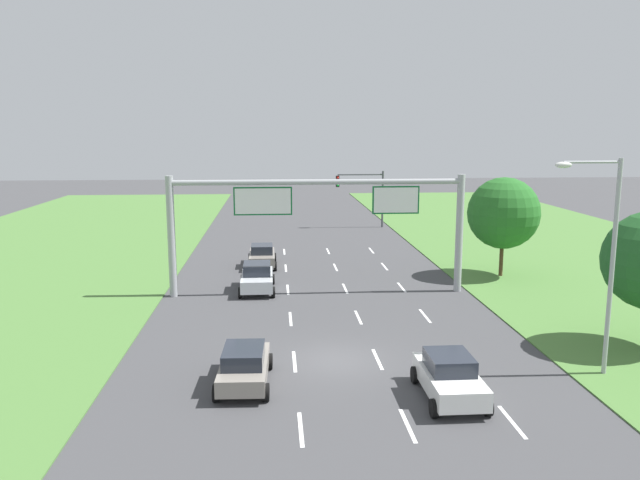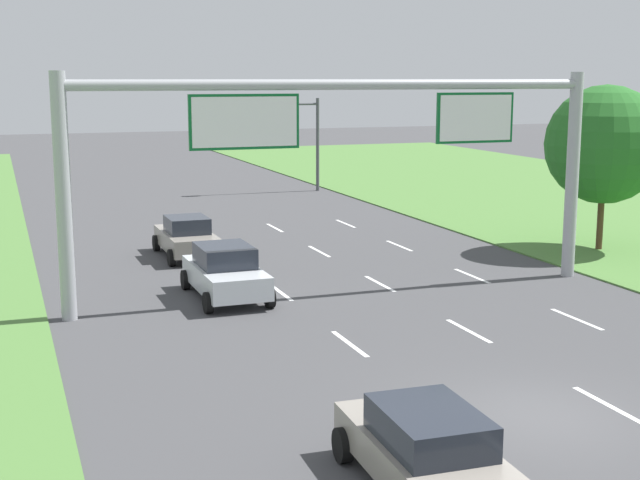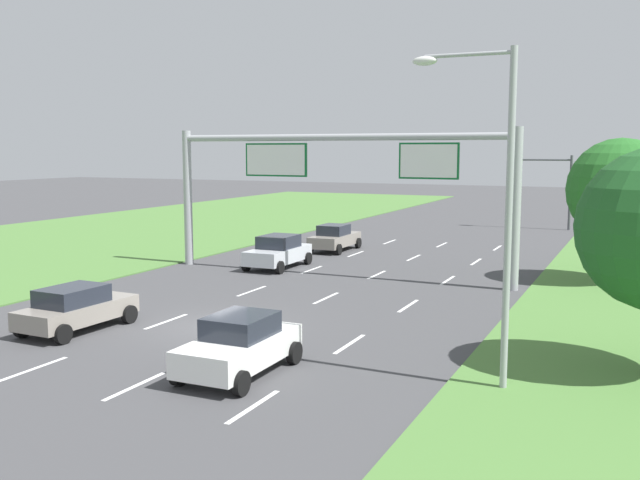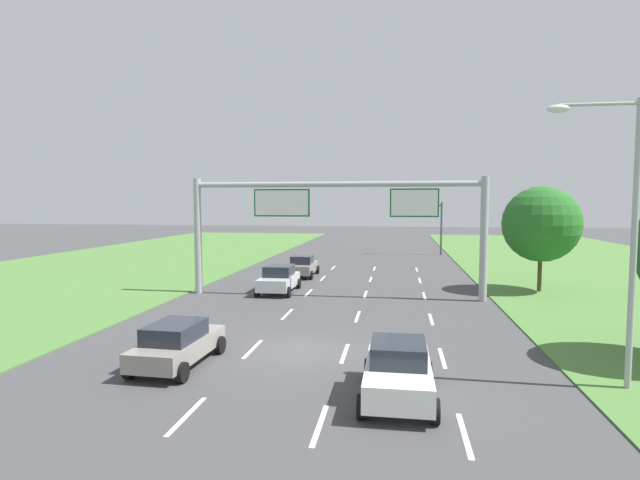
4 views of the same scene
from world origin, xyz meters
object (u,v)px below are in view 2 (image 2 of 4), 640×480
car_mid_lane (225,272)px  roadside_tree_mid (605,145)px  traffic_light_mast (287,128)px  sign_gantry (346,141)px  car_near_red (425,449)px  car_lead_silver (187,237)px

car_mid_lane → roadside_tree_mid: 16.49m
roadside_tree_mid → traffic_light_mast: bearing=105.5°
sign_gantry → car_mid_lane: bearing=165.2°
car_near_red → car_lead_silver: bearing=91.3°
car_near_red → sign_gantry: bearing=76.0°
car_near_red → roadside_tree_mid: size_ratio=0.64×
roadside_tree_mid → car_lead_silver: bearing=164.7°
sign_gantry → traffic_light_mast: size_ratio=3.08×
car_mid_lane → roadside_tree_mid: (15.94, 2.53, 3.39)m
car_lead_silver → traffic_light_mast: bearing=60.5°
car_lead_silver → car_mid_lane: (-0.18, -6.85, 0.05)m
car_lead_silver → roadside_tree_mid: size_ratio=0.65×
car_near_red → car_lead_silver: (0.31, 20.98, 0.00)m
sign_gantry → traffic_light_mast: sign_gantry is taller
sign_gantry → traffic_light_mast: (6.23, 25.30, -1.02)m
car_near_red → car_lead_silver: 20.98m
car_near_red → sign_gantry: (3.79, 13.17, 4.11)m
car_near_red → car_mid_lane: bearing=91.6°
sign_gantry → car_near_red: bearing=-106.1°
car_near_red → car_mid_lane: 14.13m
car_lead_silver → car_mid_lane: 6.85m
car_near_red → traffic_light_mast: (10.02, 38.47, 3.09)m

